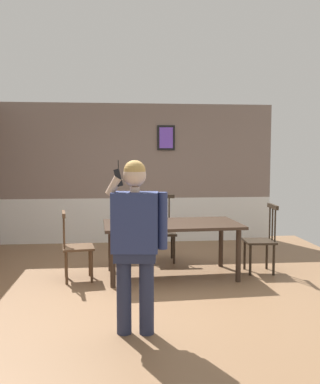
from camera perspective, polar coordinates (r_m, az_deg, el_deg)
ground_plane at (r=5.48m, az=-1.82°, el=-13.06°), size 6.74×6.74×0.00m
room_back_partition at (r=8.28m, az=-3.17°, el=2.17°), size 5.33×0.17×2.69m
dining_table at (r=5.94m, az=1.58°, el=-4.93°), size 1.93×1.10×0.76m
chair_near_window at (r=6.84m, az=0.27°, el=-5.20°), size 0.44×0.44×1.06m
chair_by_doorway at (r=5.89m, az=-11.31°, el=-7.19°), size 0.47×0.47×0.94m
chair_at_table_head at (r=6.34m, az=13.53°, el=-6.26°), size 0.44×0.44×0.99m
person_figure at (r=3.98m, az=-3.29°, el=-5.81°), size 0.59×0.28×1.65m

